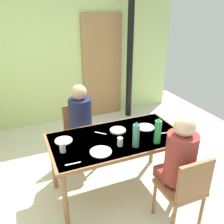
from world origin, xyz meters
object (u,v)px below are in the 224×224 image
Objects in this scene: person_far_diner at (81,117)px; chair_far_diner at (79,131)px; water_bottle_green_near at (136,135)px; chair_near_diner at (185,188)px; water_bottle_green_far at (158,131)px; dining_table at (117,143)px; person_near_diner at (180,156)px.

chair_far_diner is at bearing -90.00° from person_far_diner.
chair_near_diner is at bearing -60.16° from water_bottle_green_near.
chair_near_diner is 2.93× the size of water_bottle_green_far.
chair_near_diner is 2.99× the size of water_bottle_green_near.
dining_table is 0.67m from person_far_diner.
person_far_diner is 0.94m from water_bottle_green_near.
chair_far_diner is 1.54m from person_near_diner.
water_bottle_green_far is (-0.04, 0.34, 0.11)m from person_near_diner.
person_near_diner is at bearing 90.00° from chair_near_diner.
water_bottle_green_far is at bearing 120.49° from chair_far_diner.
water_bottle_green_near is at bearing 109.43° from chair_far_diner.
person_far_diner is at bearing 124.19° from water_bottle_green_far.
chair_far_diner is 1.13× the size of person_far_diner.
person_far_diner is (-0.64, 1.23, 0.00)m from person_near_diner.
person_near_diner is (0.64, -1.37, 0.28)m from chair_far_diner.
chair_near_diner is at bearing -62.53° from dining_table.
chair_near_diner is at bearing 113.09° from chair_far_diner.
water_bottle_green_far is at bearing 124.19° from person_far_diner.
chair_far_diner is at bearing 115.12° from person_near_diner.
water_bottle_green_near is at bearing 112.20° from person_far_diner.
water_bottle_green_near is at bearing 174.98° from water_bottle_green_far.
dining_table is 2.00× the size of person_near_diner.
water_bottle_green_near is (0.35, -1.00, 0.39)m from chair_far_diner.
water_bottle_green_near is 0.25m from water_bottle_green_far.
person_near_diner is 2.64× the size of water_bottle_green_near.
person_far_diner reaches higher than dining_table.
dining_table is 0.81m from chair_far_diner.
water_bottle_green_near is (-0.29, 0.50, 0.39)m from chair_near_diner.
water_bottle_green_far is (0.35, -0.27, 0.22)m from dining_table.
dining_table is at bearing 108.41° from chair_far_diner.
dining_table is at bearing 142.32° from water_bottle_green_far.
dining_table is 0.87m from chair_near_diner.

